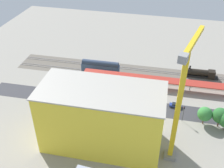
# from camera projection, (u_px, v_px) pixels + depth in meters

# --- Properties ---
(ground_plane) EXTENTS (194.18, 194.18, 0.00)m
(ground_plane) POSITION_uv_depth(u_px,v_px,m) (139.00, 98.00, 110.63)
(ground_plane) COLOR gray
(ground_plane) RESTS_ON ground
(rail_bed) EXTENTS (121.67, 17.22, 0.01)m
(rail_bed) POSITION_uv_depth(u_px,v_px,m) (145.00, 74.00, 125.86)
(rail_bed) COLOR #665E54
(rail_bed) RESTS_ON ground
(street_asphalt) EXTENTS (121.54, 11.89, 0.01)m
(street_asphalt) POSITION_uv_depth(u_px,v_px,m) (136.00, 106.00, 105.97)
(street_asphalt) COLOR #38383D
(street_asphalt) RESTS_ON ground
(track_rails) EXTENTS (121.33, 10.78, 0.12)m
(track_rails) POSITION_uv_depth(u_px,v_px,m) (145.00, 74.00, 125.76)
(track_rails) COLOR #9E9EA8
(track_rails) RESTS_ON ground
(platform_canopy_near) EXTENTS (63.95, 6.32, 3.88)m
(platform_canopy_near) POSITION_uv_depth(u_px,v_px,m) (156.00, 79.00, 115.36)
(platform_canopy_near) COLOR #A82D23
(platform_canopy_near) RESTS_ON ground
(locomotive) EXTENTS (14.32, 3.21, 5.21)m
(locomotive) POSITION_uv_depth(u_px,v_px,m) (202.00, 74.00, 122.51)
(locomotive) COLOR black
(locomotive) RESTS_ON ground
(freight_coach_far) EXTENTS (17.75, 3.56, 5.94)m
(freight_coach_far) POSITION_uv_depth(u_px,v_px,m) (100.00, 66.00, 125.47)
(freight_coach_far) COLOR black
(freight_coach_far) RESTS_ON ground
(parked_car_0) EXTENTS (4.63, 2.00, 1.54)m
(parked_car_0) POSITION_uv_depth(u_px,v_px,m) (175.00, 105.00, 105.44)
(parked_car_0) COLOR black
(parked_car_0) RESTS_ON ground
(parked_car_1) EXTENTS (4.26, 1.86, 1.81)m
(parked_car_1) POSITION_uv_depth(u_px,v_px,m) (159.00, 102.00, 106.82)
(parked_car_1) COLOR black
(parked_car_1) RESTS_ON ground
(parked_car_2) EXTENTS (4.83, 2.02, 1.71)m
(parked_car_2) POSITION_uv_depth(u_px,v_px,m) (142.00, 100.00, 107.95)
(parked_car_2) COLOR black
(parked_car_2) RESTS_ON ground
(parked_car_3) EXTENTS (4.39, 1.88, 1.65)m
(parked_car_3) POSITION_uv_depth(u_px,v_px,m) (127.00, 99.00, 108.95)
(parked_car_3) COLOR black
(parked_car_3) RESTS_ON ground
(parked_car_4) EXTENTS (4.67, 1.90, 1.83)m
(parked_car_4) POSITION_uv_depth(u_px,v_px,m) (111.00, 96.00, 110.09)
(parked_car_4) COLOR black
(parked_car_4) RESTS_ON ground
(parked_car_5) EXTENTS (4.67, 1.83, 1.63)m
(parked_car_5) POSITION_uv_depth(u_px,v_px,m) (95.00, 94.00, 111.66)
(parked_car_5) COLOR black
(parked_car_5) RESTS_ON ground
(construction_building) EXTENTS (37.58, 17.79, 21.02)m
(construction_building) POSITION_uv_depth(u_px,v_px,m) (102.00, 118.00, 84.36)
(construction_building) COLOR yellow
(construction_building) RESTS_ON ground
(construction_roof_slab) EXTENTS (38.20, 18.41, 0.40)m
(construction_roof_slab) POSITION_uv_depth(u_px,v_px,m) (101.00, 90.00, 78.36)
(construction_roof_slab) COLOR #ADA89E
(construction_roof_slab) RESTS_ON construction_building
(tower_crane) EXTENTS (6.70, 21.23, 38.25)m
(tower_crane) POSITION_uv_depth(u_px,v_px,m) (180.00, 100.00, 73.89)
(tower_crane) COLOR gray
(tower_crane) RESTS_ON ground
(box_truck_0) EXTENTS (9.93, 3.06, 3.57)m
(box_truck_0) POSITION_uv_depth(u_px,v_px,m) (71.00, 105.00, 103.83)
(box_truck_0) COLOR black
(box_truck_0) RESTS_ON ground
(street_tree_0) EXTENTS (4.99, 4.99, 6.98)m
(street_tree_0) POSITION_uv_depth(u_px,v_px,m) (103.00, 102.00, 101.15)
(street_tree_0) COLOR brown
(street_tree_0) RESTS_ON ground
(street_tree_1) EXTENTS (5.18, 5.18, 7.03)m
(street_tree_1) POSITION_uv_depth(u_px,v_px,m) (205.00, 114.00, 95.42)
(street_tree_1) COLOR brown
(street_tree_1) RESTS_ON ground
(street_tree_2) EXTENTS (5.97, 5.97, 7.79)m
(street_tree_2) POSITION_uv_depth(u_px,v_px,m) (78.00, 96.00, 103.34)
(street_tree_2) COLOR brown
(street_tree_2) RESTS_ON ground
(street_tree_3) EXTENTS (5.58, 5.58, 7.77)m
(street_tree_3) POSITION_uv_depth(u_px,v_px,m) (220.00, 116.00, 93.88)
(street_tree_3) COLOR brown
(street_tree_3) RESTS_ON ground
(street_tree_5) EXTENTS (4.38, 4.38, 6.76)m
(street_tree_5) POSITION_uv_depth(u_px,v_px,m) (47.00, 93.00, 105.62)
(street_tree_5) COLOR brown
(street_tree_5) RESTS_ON ground
(traffic_light) EXTENTS (0.50, 0.36, 6.54)m
(traffic_light) POSITION_uv_depth(u_px,v_px,m) (184.00, 112.00, 96.62)
(traffic_light) COLOR #333333
(traffic_light) RESTS_ON ground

